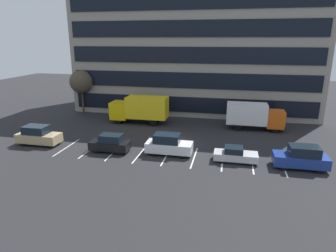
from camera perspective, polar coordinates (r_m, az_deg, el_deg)
ground_plane at (r=34.11m, az=1.29°, el=-3.06°), size 120.00×120.00×0.00m
office_building at (r=49.90m, az=5.44°, el=15.69°), size 37.47×13.55×21.60m
lot_markings at (r=30.20m, az=-0.25°, el=-5.70°), size 22.54×5.40×0.01m
box_truck_orange at (r=39.84m, az=16.25°, el=2.03°), size 7.37×2.44×3.42m
box_truck_yellow_all at (r=41.35m, az=-5.40°, el=3.42°), size 8.13×2.69×3.77m
suv_black at (r=31.53m, az=-11.08°, el=-3.29°), size 4.15×1.76×1.87m
suv_tan at (r=36.03m, az=-23.75°, el=-1.68°), size 4.76×2.02×2.15m
suv_navy at (r=29.62m, az=24.32°, el=-5.55°), size 4.74×2.01×2.14m
suv_white at (r=30.22m, az=0.10°, el=-3.60°), size 4.72×2.00×2.13m
sedan_silver at (r=29.26m, az=12.83°, el=-5.41°), size 4.14×1.73×1.48m
bare_tree at (r=48.63m, az=-16.39°, el=8.15°), size 3.60×3.60×6.75m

